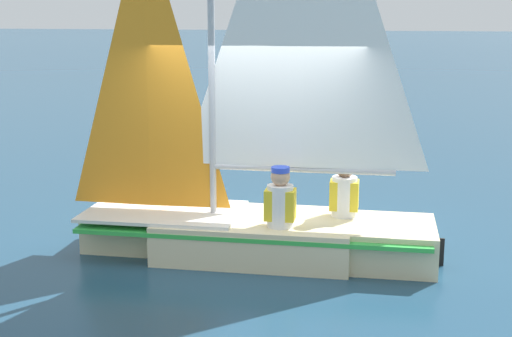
% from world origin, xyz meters
% --- Properties ---
extents(ground_plane, '(260.00, 260.00, 0.00)m').
position_xyz_m(ground_plane, '(0.00, 0.00, 0.00)').
color(ground_plane, navy).
extents(sailboat_main, '(1.70, 4.33, 5.34)m').
position_xyz_m(sailboat_main, '(0.00, -0.03, 0.80)').
color(sailboat_main, beige).
rests_on(sailboat_main, ground_plane).
extents(sailor_helm, '(0.33, 0.36, 1.16)m').
position_xyz_m(sailor_helm, '(-0.28, -0.36, 0.63)').
color(sailor_helm, black).
rests_on(sailor_helm, ground_plane).
extents(sailor_crew, '(0.33, 0.36, 1.16)m').
position_xyz_m(sailor_crew, '(0.34, -1.00, 0.63)').
color(sailor_crew, black).
rests_on(sailor_crew, ground_plane).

